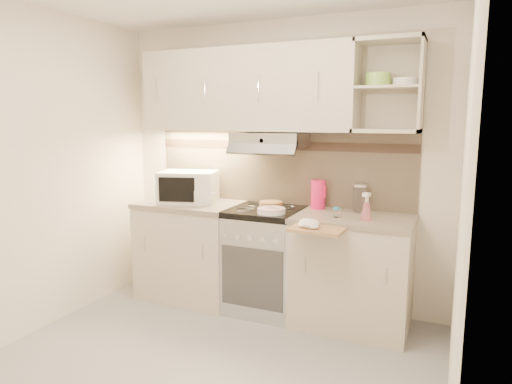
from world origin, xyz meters
TOP-DOWN VIEW (x-y plane):
  - ground at (0.00, 0.00)m, footprint 3.00×3.00m
  - room_shell at (0.00, 0.37)m, footprint 3.04×2.84m
  - base_cabinet_left at (-0.75, 1.10)m, footprint 0.90×0.60m
  - worktop_left at (-0.75, 1.10)m, footprint 0.92×0.62m
  - base_cabinet_right at (0.75, 1.10)m, footprint 0.90×0.60m
  - worktop_right at (0.75, 1.10)m, footprint 0.92×0.62m
  - electric_range at (0.00, 1.10)m, footprint 0.60×0.60m
  - microwave at (-0.77, 1.11)m, footprint 0.58×0.49m
  - watering_can at (-0.60, 1.02)m, footprint 0.24×0.12m
  - plate_stack at (0.11, 0.94)m, footprint 0.23×0.23m
  - bread_loaf at (0.02, 1.17)m, footprint 0.20×0.20m
  - pink_pitcher at (0.40, 1.29)m, footprint 0.13×0.12m
  - glass_jar at (0.75, 1.29)m, footprint 0.12×0.12m
  - spice_jar at (0.63, 1.01)m, footprint 0.05×0.05m
  - spray_bottle at (0.86, 1.00)m, footprint 0.09×0.09m
  - cutting_board at (0.57, 0.73)m, footprint 0.39×0.36m
  - dish_towel at (0.54, 0.68)m, footprint 0.27×0.24m

SIDE VIEW (x-z plane):
  - ground at x=0.00m, z-range 0.00..0.00m
  - base_cabinet_left at x=-0.75m, z-range 0.00..0.86m
  - base_cabinet_right at x=0.75m, z-range 0.00..0.86m
  - electric_range at x=0.00m, z-range 0.00..0.90m
  - cutting_board at x=0.57m, z-range 0.86..0.88m
  - worktop_left at x=-0.75m, z-range 0.86..0.90m
  - worktop_right at x=0.75m, z-range 0.86..0.90m
  - dish_towel at x=0.54m, z-range 0.88..0.94m
  - plate_stack at x=0.11m, z-range 0.90..0.95m
  - bread_loaf at x=0.02m, z-range 0.90..0.95m
  - spice_jar at x=0.63m, z-range 0.90..0.98m
  - watering_can at x=-0.60m, z-range 0.87..1.08m
  - spray_bottle at x=0.86m, z-range 0.88..1.10m
  - glass_jar at x=0.75m, z-range 0.90..1.13m
  - pink_pitcher at x=0.40m, z-range 0.90..1.14m
  - microwave at x=-0.77m, z-range 0.90..1.18m
  - room_shell at x=0.00m, z-range 0.37..2.89m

